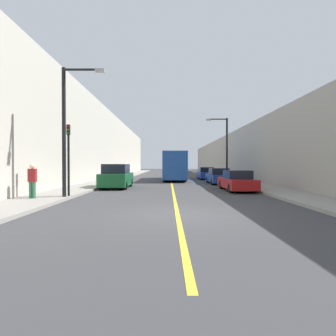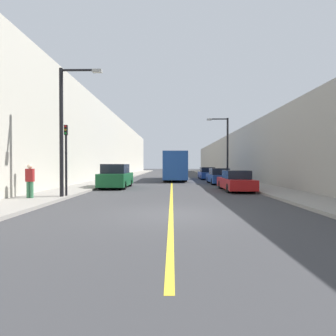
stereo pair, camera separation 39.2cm
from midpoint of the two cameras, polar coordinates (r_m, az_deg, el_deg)
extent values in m
plane|color=#38383A|center=(9.84, 0.97, -10.08)|extent=(200.00, 200.00, 0.00)
cube|color=gray|center=(40.27, -9.61, -1.76)|extent=(2.75, 72.00, 0.15)
cube|color=gray|center=(40.32, 10.14, -1.76)|extent=(2.75, 72.00, 0.15)
cube|color=#B7B2A3|center=(41.02, -14.29, 4.59)|extent=(4.00, 72.00, 9.18)
cube|color=gray|center=(41.03, 14.80, 2.52)|extent=(4.00, 72.00, 6.24)
cube|color=gold|center=(39.70, 0.27, -1.89)|extent=(0.16, 72.00, 0.01)
cube|color=#1E4793|center=(31.17, 0.97, 0.60)|extent=(2.53, 10.78, 2.93)
cube|color=black|center=(25.81, 1.17, 1.70)|extent=(2.15, 0.04, 1.32)
cylinder|color=black|center=(27.86, -0.94, -2.03)|extent=(0.56, 0.97, 0.97)
cylinder|color=black|center=(27.90, 3.11, -2.03)|extent=(0.56, 0.97, 0.97)
cylinder|color=black|center=(34.54, -0.75, -1.48)|extent=(0.56, 0.97, 0.97)
cylinder|color=black|center=(34.56, 2.52, -1.48)|extent=(0.56, 0.97, 0.97)
cube|color=#145128|center=(21.05, -11.55, -2.42)|extent=(2.01, 4.53, 0.96)
cube|color=black|center=(20.80, -11.68, -0.15)|extent=(1.77, 2.49, 0.72)
cube|color=black|center=(18.86, -12.92, -2.28)|extent=(1.71, 0.04, 0.43)
cylinder|color=black|center=(19.88, -14.58, -3.61)|extent=(0.44, 0.68, 0.68)
cylinder|color=black|center=(19.55, -10.12, -3.67)|extent=(0.44, 0.68, 0.68)
cylinder|color=black|center=(22.60, -12.78, -3.08)|extent=(0.44, 0.68, 0.68)
cylinder|color=black|center=(22.31, -8.85, -3.12)|extent=(0.44, 0.68, 0.68)
cube|color=maroon|center=(19.15, 14.16, -3.22)|extent=(1.79, 4.75, 0.68)
cube|color=black|center=(18.89, 14.34, -1.37)|extent=(1.58, 2.14, 0.58)
cube|color=black|center=(16.88, 16.10, -3.36)|extent=(1.52, 0.04, 0.30)
cylinder|color=black|center=(17.58, 13.11, -4.27)|extent=(0.39, 0.62, 0.62)
cylinder|color=black|center=(17.94, 17.48, -4.19)|extent=(0.39, 0.62, 0.62)
cylinder|color=black|center=(20.45, 11.24, -3.56)|extent=(0.39, 0.62, 0.62)
cylinder|color=black|center=(20.77, 15.04, -3.51)|extent=(0.39, 0.62, 0.62)
cube|color=navy|center=(25.60, 10.51, -2.17)|extent=(1.80, 4.77, 0.71)
cube|color=black|center=(25.34, 10.61, -0.72)|extent=(1.59, 2.15, 0.60)
cube|color=black|center=(23.29, 11.56, -2.16)|extent=(1.53, 0.04, 0.32)
cylinder|color=black|center=(24.04, 9.50, -2.91)|extent=(0.40, 0.62, 0.62)
cylinder|color=black|center=(24.31, 12.77, -2.88)|extent=(0.40, 0.62, 0.62)
cylinder|color=black|center=(26.96, 8.46, -2.51)|extent=(0.40, 0.62, 0.62)
cylinder|color=black|center=(27.20, 11.40, -2.49)|extent=(0.40, 0.62, 0.62)
cube|color=navy|center=(33.23, 7.93, -1.48)|extent=(1.86, 4.56, 0.72)
cube|color=black|center=(32.98, 7.98, -0.35)|extent=(1.64, 2.05, 0.61)
cube|color=black|center=(31.00, 8.50, -1.41)|extent=(1.58, 0.04, 0.32)
cylinder|color=black|center=(31.75, 6.98, -2.01)|extent=(0.41, 0.62, 0.62)
cylinder|color=black|center=(31.95, 9.57, -2.00)|extent=(0.41, 0.62, 0.62)
cylinder|color=black|center=(34.55, 6.41, -1.78)|extent=(0.41, 0.62, 0.62)
cylinder|color=black|center=(34.74, 8.79, -1.77)|extent=(0.41, 0.62, 0.62)
cylinder|color=black|center=(15.00, -22.37, 7.18)|extent=(0.20, 0.20, 6.78)
cylinder|color=black|center=(15.40, -18.93, 19.60)|extent=(1.92, 0.12, 0.12)
cube|color=#999993|center=(15.12, -15.28, 19.78)|extent=(0.50, 0.24, 0.16)
cylinder|color=black|center=(28.16, 12.35, 3.97)|extent=(0.20, 0.20, 6.55)
cylinder|color=black|center=(28.33, 10.45, 10.42)|extent=(1.92, 0.12, 0.12)
cube|color=#999993|center=(28.16, 8.49, 10.38)|extent=(0.50, 0.24, 0.16)
cylinder|color=black|center=(15.20, -21.48, 0.52)|extent=(0.12, 0.12, 3.30)
cube|color=black|center=(15.32, -21.51, 7.74)|extent=(0.16, 0.16, 0.55)
cylinder|color=red|center=(15.26, -21.64, 8.45)|extent=(0.11, 0.02, 0.11)
cylinder|color=gold|center=(15.24, -21.64, 7.78)|extent=(0.11, 0.02, 0.11)
cylinder|color=green|center=(15.21, -21.63, 7.10)|extent=(0.11, 0.02, 0.11)
cylinder|color=#336B47|center=(15.02, -28.33, -4.23)|extent=(0.17, 0.17, 0.83)
cylinder|color=#336B47|center=(14.94, -27.75, -4.25)|extent=(0.17, 0.17, 0.83)
cube|color=maroon|center=(14.93, -28.06, -1.40)|extent=(0.38, 0.21, 0.66)
sphere|color=beige|center=(14.92, -28.07, 0.32)|extent=(0.24, 0.24, 0.24)
camera|label=1|loc=(0.20, -90.43, -0.01)|focal=28.00mm
camera|label=2|loc=(0.20, 89.57, 0.01)|focal=28.00mm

